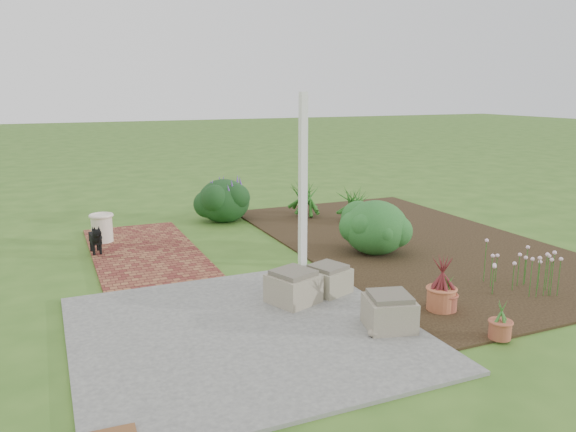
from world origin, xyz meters
name	(u,v)px	position (x,y,z in m)	size (l,w,h in m)	color
ground	(286,271)	(0.00, 0.00, 0.00)	(80.00, 80.00, 0.00)	#38601E
concrete_patio	(244,331)	(-1.25, -1.75, 0.02)	(3.50, 3.50, 0.04)	#5A5A58
brick_path	(145,251)	(-1.70, 1.75, 0.02)	(1.60, 3.50, 0.04)	maroon
garden_bed	(411,242)	(2.50, 0.50, 0.01)	(4.00, 7.00, 0.03)	black
veranda_post	(303,182)	(0.30, 0.10, 1.25)	(0.10, 0.10, 2.50)	white
stone_trough_near	(389,313)	(0.19, -2.32, 0.20)	(0.49, 0.49, 0.33)	#736B58
stone_trough_mid	(328,280)	(0.09, -1.10, 0.19)	(0.46, 0.46, 0.31)	gray
stone_trough_far	(293,288)	(-0.44, -1.23, 0.21)	(0.51, 0.51, 0.34)	gray
black_dog	(96,238)	(-2.41, 1.86, 0.29)	(0.17, 0.49, 0.42)	black
cream_ceramic_urn	(102,228)	(-2.25, 2.54, 0.27)	(0.34, 0.34, 0.46)	beige
evergreen_shrub	(376,226)	(1.60, 0.20, 0.45)	(1.00, 1.00, 0.85)	#113717
agapanthus_clump_back	(354,201)	(2.36, 2.17, 0.43)	(0.88, 0.88, 0.79)	#193C11
agapanthus_clump_front	(304,195)	(1.69, 3.03, 0.46)	(0.96, 0.96, 0.85)	#123D12
pink_flower_patch	(515,268)	(2.33, -1.94, 0.32)	(0.90, 0.90, 0.58)	#113D0F
terracotta_pot_bronze	(441,299)	(1.04, -2.11, 0.16)	(0.33, 0.33, 0.27)	#B5613D
terracotta_pot_small_left	(446,302)	(1.08, -2.16, 0.13)	(0.24, 0.24, 0.20)	#984733
terracotta_pot_small_right	(500,329)	(1.10, -2.98, 0.13)	(0.22, 0.22, 0.19)	#9B4C34
purple_flowering_bush	(224,200)	(0.11, 3.32, 0.43)	(1.01, 1.01, 0.86)	black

